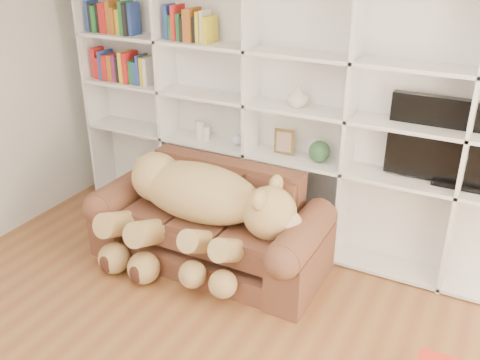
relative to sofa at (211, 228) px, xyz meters
The scene contains 12 objects.
wall_back 1.40m from the sofa, 55.89° to the left, with size 5.00×0.02×2.70m, color silver.
bookshelf 1.22m from the sofa, 65.80° to the left, with size 4.43×0.35×2.40m.
sofa is the anchor object (origin of this frame).
teddy_bear 0.33m from the sofa, 104.44° to the right, with size 1.63×0.86×0.95m.
throw_pillow 0.65m from the sofa, 166.00° to the left, with size 0.37×0.12×0.37m, color #5B0F1B.
tv 2.13m from the sofa, 19.15° to the left, with size 1.14×0.18×0.67m.
picture_frame 0.98m from the sofa, 55.38° to the left, with size 0.18×0.03×0.22m, color brown.
green_vase 1.13m from the sofa, 38.97° to the left, with size 0.18×0.18×0.18m, color #2D5732.
figurine_tall 0.98m from the sofa, 127.58° to the left, with size 0.09×0.09×0.17m, color beige.
figurine_short 0.93m from the sofa, 123.34° to the left, with size 0.07×0.07×0.13m, color beige.
snow_globe 0.84m from the sofa, 95.70° to the left, with size 0.10×0.10×0.10m, color white.
shelf_vase 1.34m from the sofa, 49.21° to the left, with size 0.18×0.18×0.18m, color beige.
Camera 1 is at (1.54, -1.68, 2.65)m, focal length 40.00 mm.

